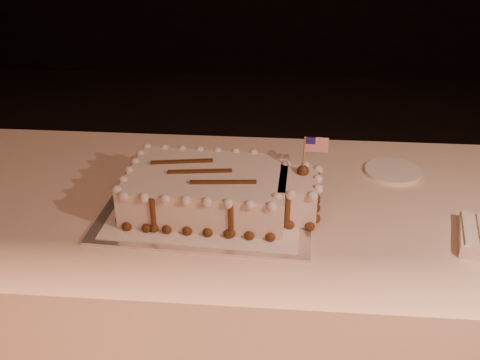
# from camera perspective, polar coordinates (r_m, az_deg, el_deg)

# --- Properties ---
(banquet_table) EXTENTS (2.40, 0.80, 0.75)m
(banquet_table) POSITION_cam_1_polar(r_m,az_deg,el_deg) (1.61, 0.69, -13.70)
(banquet_table) COLOR beige
(banquet_table) RESTS_ON ground
(cake_board) EXTENTS (0.54, 0.41, 0.01)m
(cake_board) POSITION_cam_1_polar(r_m,az_deg,el_deg) (1.35, -3.38, -2.92)
(cake_board) COLOR silver
(cake_board) RESTS_ON banquet_table
(doily) EXTENTS (0.48, 0.37, 0.00)m
(doily) POSITION_cam_1_polar(r_m,az_deg,el_deg) (1.35, -3.39, -2.74)
(doily) COLOR white
(doily) RESTS_ON cake_board
(sheet_cake) EXTENTS (0.50, 0.30, 0.19)m
(sheet_cake) POSITION_cam_1_polar(r_m,az_deg,el_deg) (1.32, -2.28, -1.07)
(sheet_cake) COLOR silver
(sheet_cake) RESTS_ON doily
(side_plate) EXTENTS (0.16, 0.16, 0.01)m
(side_plate) POSITION_cam_1_polar(r_m,az_deg,el_deg) (1.58, 15.96, 0.89)
(side_plate) COLOR white
(side_plate) RESTS_ON banquet_table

